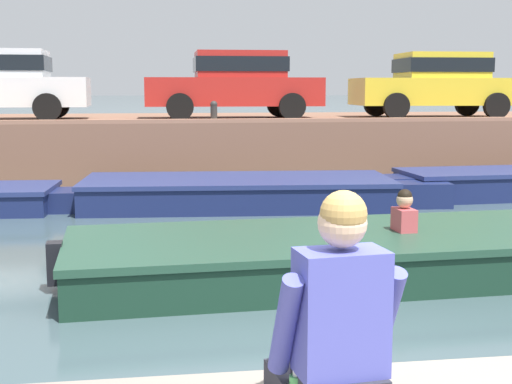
# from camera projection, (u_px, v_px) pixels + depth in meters

# --- Properties ---
(ground_plane) EXTENTS (400.00, 400.00, 0.00)m
(ground_plane) POSITION_uv_depth(u_px,v_px,m) (257.00, 254.00, 9.20)
(ground_plane) COLOR #3D5156
(far_quay_wall) EXTENTS (60.00, 6.00, 1.42)m
(far_quay_wall) POSITION_uv_depth(u_px,v_px,m) (206.00, 146.00, 17.54)
(far_quay_wall) COLOR brown
(far_quay_wall) RESTS_ON ground
(far_wall_coping) EXTENTS (60.00, 0.24, 0.08)m
(far_wall_coping) POSITION_uv_depth(u_px,v_px,m) (216.00, 121.00, 14.61)
(far_wall_coping) COLOR #9F6C52
(far_wall_coping) RESTS_ON far_quay_wall
(boat_moored_central_navy) EXTENTS (6.65, 2.50, 0.52)m
(boat_moored_central_navy) POSITION_uv_depth(u_px,v_px,m) (253.00, 192.00, 12.86)
(boat_moored_central_navy) COLOR navy
(boat_moored_central_navy) RESTS_ON ground
(boat_moored_east_navy) EXTENTS (5.23, 1.77, 0.54)m
(boat_moored_east_navy) POSITION_uv_depth(u_px,v_px,m) (501.00, 183.00, 13.98)
(boat_moored_east_navy) COLOR navy
(boat_moored_east_navy) RESTS_ON ground
(motorboat_passing) EXTENTS (7.18, 2.47, 0.98)m
(motorboat_passing) POSITION_uv_depth(u_px,v_px,m) (355.00, 254.00, 8.09)
(motorboat_passing) COLOR #193828
(motorboat_passing) RESTS_ON ground
(car_centre_red) EXTENTS (4.04, 2.02, 1.54)m
(car_centre_red) POSITION_uv_depth(u_px,v_px,m) (235.00, 82.00, 16.51)
(car_centre_red) COLOR #B2231E
(car_centre_red) RESTS_ON far_quay_wall
(car_right_inner_yellow) EXTENTS (3.93, 2.04, 1.54)m
(car_right_inner_yellow) POSITION_uv_depth(u_px,v_px,m) (437.00, 82.00, 17.21)
(car_right_inner_yellow) COLOR yellow
(car_right_inner_yellow) RESTS_ON far_quay_wall
(mooring_bollard_mid) EXTENTS (0.15, 0.15, 0.44)m
(mooring_bollard_mid) POSITION_uv_depth(u_px,v_px,m) (214.00, 111.00, 14.70)
(mooring_bollard_mid) COLOR #2D2B28
(mooring_bollard_mid) RESTS_ON far_quay_wall
(person_seated_left) EXTENTS (0.56, 0.56, 0.97)m
(person_seated_left) POSITION_uv_depth(u_px,v_px,m) (336.00, 330.00, 2.96)
(person_seated_left) COLOR #282833
(person_seated_left) RESTS_ON near_quay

